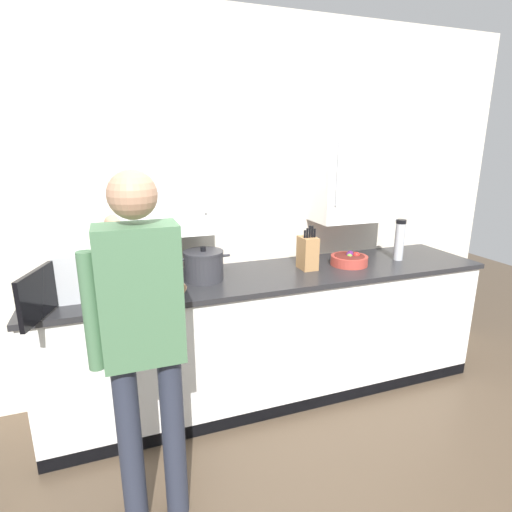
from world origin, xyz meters
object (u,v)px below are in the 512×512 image
(thermos_flask, at_px, (399,240))
(person_figure, at_px, (142,329))
(knife_block, at_px, (308,253))
(microwave_oven, at_px, (97,269))
(stock_pot, at_px, (204,266))
(fruit_bowl, at_px, (349,259))

(thermos_flask, distance_m, person_figure, 2.15)
(thermos_flask, bearing_deg, knife_block, 178.02)
(microwave_oven, relative_size, person_figure, 0.44)
(microwave_oven, height_order, stock_pot, microwave_oven)
(microwave_oven, bearing_deg, fruit_bowl, -1.49)
(knife_block, relative_size, fruit_bowl, 1.19)
(knife_block, distance_m, fruit_bowl, 0.35)
(fruit_bowl, bearing_deg, person_figure, -152.96)
(person_figure, bearing_deg, stock_pot, 60.67)
(stock_pot, xyz_separation_m, fruit_bowl, (1.10, -0.03, -0.06))
(microwave_oven, relative_size, stock_pot, 2.12)
(microwave_oven, distance_m, fruit_bowl, 1.76)
(thermos_flask, bearing_deg, fruit_bowl, 178.92)
(stock_pot, height_order, person_figure, person_figure)
(microwave_oven, xyz_separation_m, knife_block, (1.41, -0.03, -0.02))
(fruit_bowl, height_order, person_figure, person_figure)
(stock_pot, bearing_deg, fruit_bowl, -1.43)
(microwave_oven, xyz_separation_m, stock_pot, (0.65, -0.02, -0.04))
(microwave_oven, xyz_separation_m, thermos_flask, (2.19, -0.05, 0.02))
(microwave_oven, bearing_deg, stock_pot, -1.57)
(thermos_flask, bearing_deg, stock_pot, 178.67)
(knife_block, height_order, thermos_flask, knife_block)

